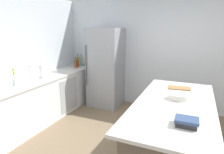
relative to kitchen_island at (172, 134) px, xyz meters
The scene contains 15 objects.
wall_rear 2.33m from the kitchen_island, 105.34° to the left, with size 6.00×0.10×2.60m, color silver.
wall_left 3.14m from the kitchen_island, behind, with size 0.10×6.00×2.60m, color silver.
counter_run_left 2.71m from the kitchen_island, 169.46° to the left, with size 0.65×2.95×0.91m.
kitchen_island is the anchor object (origin of this frame).
refrigerator 2.54m from the kitchen_island, 137.06° to the left, with size 0.77×0.74×1.91m.
sink_faucet 2.78m from the kitchen_island, behind, with size 0.15×0.05×0.30m.
flower_vase 2.76m from the kitchen_island, behind, with size 0.09×0.09×0.32m.
paper_towel_roll 2.77m from the kitchen_island, behind, with size 0.14×0.14×0.31m.
gin_bottle 3.27m from the kitchen_island, 144.95° to the left, with size 0.07×0.07×0.32m.
olive_oil_bottle 3.26m from the kitchen_island, 146.67° to the left, with size 0.06×0.06×0.33m.
hot_sauce_bottle 3.16m from the kitchen_island, 147.66° to the left, with size 0.05×0.05×0.24m.
whiskey_bottle 3.11m from the kitchen_island, 148.96° to the left, with size 0.09×0.09×0.28m.
cookbook_stack 0.82m from the kitchen_island, 73.53° to the right, with size 0.23×0.18×0.08m.
mixing_bowl 0.53m from the kitchen_island, 79.60° to the left, with size 0.28×0.28×0.08m.
cutting_board 0.83m from the kitchen_island, 90.32° to the left, with size 0.37×0.24×0.02m.
Camera 1 is at (0.79, -2.42, 1.91)m, focal length 31.22 mm.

